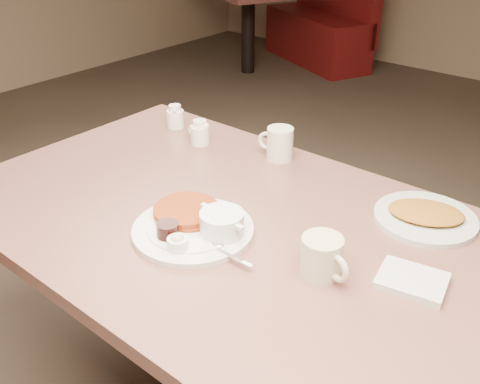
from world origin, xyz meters
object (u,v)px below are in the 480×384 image
Objects in this scene: main_plate at (197,224)px; hash_plate at (425,216)px; diner_table at (235,273)px; coffee_mug_far at (279,143)px; creamer_right at (175,117)px; creamer_left at (200,133)px; booth_back_left at (316,18)px; coffee_mug_near at (322,257)px.

main_plate is 0.57m from hash_plate.
hash_plate is at bearing 39.07° from diner_table.
coffee_mug_far reaches higher than diner_table.
diner_table is 0.43m from coffee_mug_far.
coffee_mug_far reaches higher than creamer_right.
creamer_left is 0.05× the size of booth_back_left.
main_plate is 0.22× the size of booth_back_left.
coffee_mug_near is at bearing -26.13° from creamer_left.
hash_plate reaches higher than diner_table.
coffee_mug_near is 0.91m from creamer_right.
hash_plate is at bearing -6.22° from coffee_mug_far.
creamer_right is 0.91m from hash_plate.
coffee_mug_far is at bearing 3.57° from creamer_right.
creamer_right is 3.56m from booth_back_left.
main_plate is 4.00× the size of creamer_left.
coffee_mug_far is (-0.09, 0.45, 0.03)m from main_plate.
main_plate is 4.17m from booth_back_left.
creamer_left is (-0.67, 0.33, -0.01)m from coffee_mug_near.
coffee_mug_near reaches higher than diner_table.
coffee_mug_near is 0.08× the size of booth_back_left.
main_plate is at bearing -61.28° from booth_back_left.
booth_back_left is at bearing 114.77° from creamer_right.
coffee_mug_far is 3.74m from booth_back_left.
creamer_right is at bearing -65.23° from booth_back_left.
creamer_right is 0.05× the size of booth_back_left.
diner_table is 4.52× the size of hash_plate.
booth_back_left is at bearing 116.73° from creamer_left.
booth_back_left is at bearing 118.72° from main_plate.
main_plate reaches higher than hash_plate.
booth_back_left is (-2.31, 3.59, -0.39)m from coffee_mug_near.
coffee_mug_far is at bearing 173.78° from hash_plate.
creamer_left is at bearing 132.81° from main_plate.
coffee_mug_far is at bearing 15.70° from creamer_left.
coffee_mug_far is 1.29× the size of creamer_left.
creamer_left is at bearing -178.49° from hash_plate.
coffee_mug_near reaches higher than hash_plate.
main_plate is 0.52m from creamer_left.
diner_table is 0.36m from coffee_mug_near.
main_plate is at bearing -78.59° from coffee_mug_far.
diner_table is 0.67m from creamer_right.
creamer_right is (-0.54, 0.33, 0.21)m from diner_table.
creamer_right is at bearing -176.43° from coffee_mug_far.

